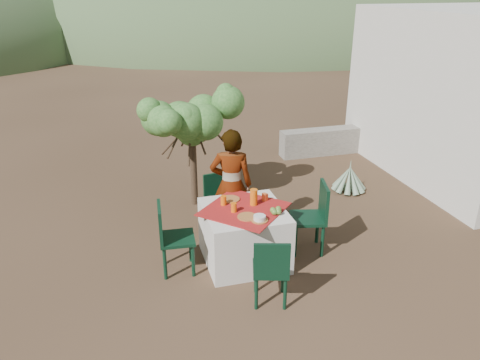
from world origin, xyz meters
The scene contains 24 objects.
ground centered at (0.00, 0.00, 0.00)m, with size 160.00×160.00×0.00m, color #362718.
table centered at (0.45, -0.15, 0.38)m, with size 1.30×1.30×0.76m.
chair_far centered at (0.34, 0.86, 0.46)m, with size 0.45×0.45×0.83m.
chair_near centered at (0.48, -1.13, 0.48)m, with size 0.49×0.49×0.86m.
chair_left centered at (-0.51, -0.15, 0.52)m, with size 0.46×0.46×0.93m.
chair_right centered at (1.43, -0.15, 0.54)m, with size 0.55×0.55×0.98m.
person centered at (0.45, 0.50, 0.81)m, with size 0.59×0.39×1.63m, color #8C6651.
shrub_tree centered at (0.19, 1.77, 1.36)m, with size 1.46×1.43×1.72m.
agave centered at (2.86, 1.51, 0.22)m, with size 0.60×0.61×0.65m.
stone_wall centered at (3.60, 3.40, 0.28)m, with size 2.60×0.35×0.55m, color gray.
hill_near_right centered at (12.00, 36.00, 0.00)m, with size 48.00×48.00×20.00m, color #38542F.
hill_far_center centered at (-4.00, 52.00, 0.00)m, with size 60.00×60.00×24.00m, color slate.
hill_far_right centered at (28.00, 46.00, 0.00)m, with size 36.00×36.00×14.00m, color slate.
plate_far centered at (0.34, 0.15, 0.77)m, with size 0.25×0.25×0.01m, color #925E27.
plate_near centered at (0.42, -0.39, 0.77)m, with size 0.24×0.24×0.01m, color #925E27.
glass_far centered at (0.22, 0.03, 0.82)m, with size 0.08×0.08×0.12m, color orange.
glass_near centered at (0.30, -0.20, 0.82)m, with size 0.07×0.07×0.12m, color orange.
juice_pitcher centered at (0.60, -0.07, 0.87)m, with size 0.10×0.10×0.21m, color orange.
bowl_plate centered at (0.54, -0.51, 0.77)m, with size 0.21×0.21×0.01m, color #925E27.
white_bowl centered at (0.54, -0.51, 0.80)m, with size 0.15×0.15×0.06m, color white.
jar_left centered at (0.77, 0.00, 0.81)m, with size 0.07×0.07×0.10m, color orange.
jar_right centered at (0.80, 0.02, 0.81)m, with size 0.05×0.05×0.09m, color orange.
napkin_holder centered at (0.62, -0.03, 0.80)m, with size 0.06×0.04×0.08m, color white.
fruit_cluster centered at (0.79, -0.39, 0.80)m, with size 0.15×0.14×0.08m.
Camera 1 is at (-1.04, -5.28, 3.44)m, focal length 35.00 mm.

